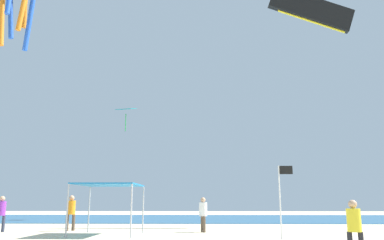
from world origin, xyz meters
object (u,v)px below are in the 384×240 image
Objects in this scene: person_leftmost at (1,211)px; kite_diamond_teal at (126,110)px; canopy_tent at (109,187)px; person_near_tent at (71,210)px; person_rightmost at (203,212)px; kite_parafoil_black at (311,10)px; person_central at (354,224)px; banner_flag at (282,194)px.

kite_diamond_teal is at bearing -137.71° from person_leftmost.
canopy_tent is 1.76× the size of person_near_tent.
person_leftmost is 0.78× the size of kite_diamond_teal.
person_rightmost is at bearing 145.11° from person_near_tent.
kite_parafoil_black reaches higher than person_near_tent.
person_leftmost reaches higher than person_central.
banner_flag reaches higher than person_central.
banner_flag is (7.81, -2.34, -0.40)m from canopy_tent.
person_central is at bearing 111.25° from person_leftmost.
kite_parafoil_black is (12.57, 8.14, 13.29)m from canopy_tent.
kite_parafoil_black reaches higher than canopy_tent.
banner_flag is at bearing 125.15° from person_near_tent.
banner_flag is at bearing 127.67° from person_leftmost.
person_near_tent is (-2.75, 2.79, -1.15)m from canopy_tent.
person_central is 5.56m from banner_flag.
person_near_tent is 0.63× the size of banner_flag.
kite_parafoil_black is (15.32, 5.35, 14.44)m from person_near_tent.
canopy_tent is 1.88× the size of person_rightmost.
person_near_tent is 21.72m from kite_parafoil_black.
canopy_tent is at bearing 154.20° from person_central.
person_central is 0.67× the size of kite_diamond_teal.
banner_flag is 1.28× the size of kite_diamond_teal.
canopy_tent is 2.11× the size of person_central.
person_central is at bearing 108.54° from person_near_tent.
banner_flag is at bearing 18.70° from person_rightmost.
person_rightmost is at bearing 24.27° from canopy_tent.
banner_flag is at bearing 115.52° from person_central.
person_near_tent is 1.20× the size of person_central.
person_rightmost is 0.59× the size of banner_flag.
banner_flag is (13.85, -3.95, 0.78)m from person_leftmost.
kite_parafoil_black reaches higher than banner_flag.
person_near_tent is 7.29m from person_rightmost.
canopy_tent is at bearing 128.65° from person_leftmost.
kite_parafoil_black is at bearing 170.33° from person_near_tent.
kite_parafoil_black is at bearing 161.69° from kite_diamond_teal.
person_rightmost is (7.25, -0.76, -0.07)m from person_near_tent.
canopy_tent is 20.02m from kite_parafoil_black.
person_leftmost is 0.61× the size of banner_flag.
person_central is at bearing -41.55° from canopy_tent.
person_leftmost is at bearing -9.27° from person_near_tent.
canopy_tent is 4.08m from person_near_tent.
person_leftmost is at bearing 164.06° from banner_flag.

